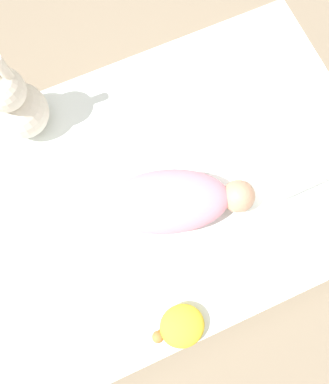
{
  "coord_description": "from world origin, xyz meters",
  "views": [
    {
      "loc": [
        0.13,
        0.31,
        1.34
      ],
      "look_at": [
        0.01,
        0.04,
        0.18
      ],
      "focal_mm": 35.0,
      "sensor_mm": 36.0,
      "label": 1
    }
  ],
  "objects_px": {
    "swaddled_baby": "(174,201)",
    "pillow": "(295,144)",
    "bunny_plush": "(15,105)",
    "turtle_plush": "(181,326)"
  },
  "relations": [
    {
      "from": "swaddled_baby",
      "to": "pillow",
      "type": "distance_m",
      "value": 0.45
    },
    {
      "from": "swaddled_baby",
      "to": "pillow",
      "type": "xyz_separation_m",
      "value": [
        -0.45,
        -0.02,
        -0.02
      ]
    },
    {
      "from": "pillow",
      "to": "bunny_plush",
      "type": "relative_size",
      "value": 0.83
    },
    {
      "from": "pillow",
      "to": "bunny_plush",
      "type": "height_order",
      "value": "bunny_plush"
    },
    {
      "from": "pillow",
      "to": "swaddled_baby",
      "type": "bearing_deg",
      "value": 2.47
    },
    {
      "from": "bunny_plush",
      "to": "turtle_plush",
      "type": "distance_m",
      "value": 0.86
    },
    {
      "from": "bunny_plush",
      "to": "swaddled_baby",
      "type": "bearing_deg",
      "value": 125.48
    },
    {
      "from": "pillow",
      "to": "bunny_plush",
      "type": "bearing_deg",
      "value": -30.1
    },
    {
      "from": "swaddled_baby",
      "to": "bunny_plush",
      "type": "distance_m",
      "value": 0.59
    },
    {
      "from": "swaddled_baby",
      "to": "turtle_plush",
      "type": "bearing_deg",
      "value": -91.59
    }
  ]
}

